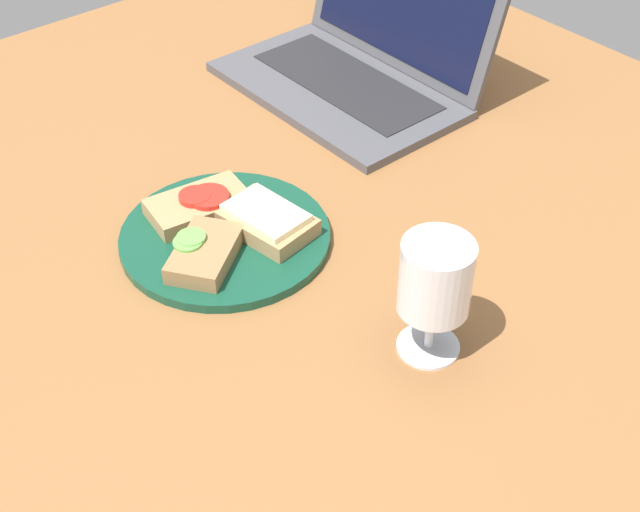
# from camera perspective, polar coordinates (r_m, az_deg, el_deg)

# --- Properties ---
(wooden_table) EXTENTS (1.40, 1.40, 0.03)m
(wooden_table) POSITION_cam_1_polar(r_m,az_deg,el_deg) (1.04, -2.46, -0.15)
(wooden_table) COLOR brown
(wooden_table) RESTS_ON ground
(plate) EXTENTS (0.25, 0.25, 0.01)m
(plate) POSITION_cam_1_polar(r_m,az_deg,el_deg) (1.04, -6.08, 1.21)
(plate) COLOR #144733
(plate) RESTS_ON wooden_table
(sandwich_with_tomato) EXTENTS (0.08, 0.13, 0.03)m
(sandwich_with_tomato) POSITION_cam_1_polar(r_m,az_deg,el_deg) (1.07, -7.72, 3.29)
(sandwich_with_tomato) COLOR #A88456
(sandwich_with_tomato) RESTS_ON plate
(sandwich_with_cucumber) EXTENTS (0.11, 0.12, 0.03)m
(sandwich_with_cucumber) POSITION_cam_1_polar(r_m,az_deg,el_deg) (1.00, -7.42, 0.23)
(sandwich_with_cucumber) COLOR #937047
(sandwich_with_cucumber) RESTS_ON plate
(sandwich_with_cheese) EXTENTS (0.12, 0.09, 0.03)m
(sandwich_with_cheese) POSITION_cam_1_polar(r_m,az_deg,el_deg) (1.03, -3.31, 2.37)
(sandwich_with_cheese) COLOR #A88456
(sandwich_with_cheese) RESTS_ON plate
(wine_glass) EXTENTS (0.07, 0.07, 0.14)m
(wine_glass) POSITION_cam_1_polar(r_m,az_deg,el_deg) (0.86, 7.39, -1.69)
(wine_glass) COLOR white
(wine_glass) RESTS_ON wooden_table
(laptop) EXTENTS (0.36, 0.27, 0.22)m
(laptop) POSITION_cam_1_polar(r_m,az_deg,el_deg) (1.32, 2.83, 12.95)
(laptop) COLOR #4C4C51
(laptop) RESTS_ON wooden_table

